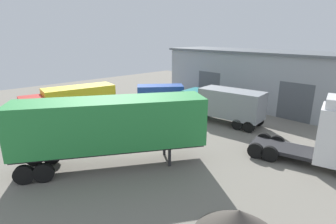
{
  "coord_description": "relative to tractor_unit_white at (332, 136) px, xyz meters",
  "views": [
    {
      "loc": [
        14.5,
        -10.84,
        7.84
      ],
      "look_at": [
        -1.03,
        3.52,
        1.6
      ],
      "focal_mm": 28.0,
      "sensor_mm": 36.0,
      "label": 1
    }
  ],
  "objects": [
    {
      "name": "ground_plane",
      "position": [
        -10.48,
        -6.2,
        -2.1
      ],
      "size": [
        60.0,
        60.0,
        0.0
      ],
      "primitive_type": "plane",
      "color": "slate"
    },
    {
      "name": "oil_drum",
      "position": [
        -17.51,
        -3.0,
        -1.66
      ],
      "size": [
        0.58,
        0.58,
        0.88
      ],
      "color": "#33519E",
      "rests_on": "ground_plane"
    },
    {
      "name": "container_trailer_green",
      "position": [
        -9.15,
        -9.56,
        0.58
      ],
      "size": [
        7.77,
        10.92,
        4.24
      ],
      "rotation": [
        0.0,
        0.0,
        1.04
      ],
      "color": "#28843D",
      "rests_on": "ground_plane"
    },
    {
      "name": "warehouse_building",
      "position": [
        -10.48,
        10.97,
        1.0
      ],
      "size": [
        23.68,
        6.85,
        6.17
      ],
      "color": "#93999E",
      "rests_on": "ground_plane"
    },
    {
      "name": "traffic_cone",
      "position": [
        -13.48,
        -2.62,
        -1.84
      ],
      "size": [
        0.4,
        0.4,
        0.55
      ],
      "color": "black",
      "rests_on": "ground_plane"
    },
    {
      "name": "box_truck_red",
      "position": [
        -19.77,
        -7.54,
        -0.29
      ],
      "size": [
        3.53,
        8.56,
        3.15
      ],
      "rotation": [
        0.0,
        0.0,
        -1.71
      ],
      "color": "red",
      "rests_on": "ground_plane"
    },
    {
      "name": "delivery_van_blue",
      "position": [
        -17.36,
        1.77,
        -0.73
      ],
      "size": [
        4.7,
        5.27,
        2.51
      ],
      "rotation": [
        0.0,
        0.0,
        0.92
      ],
      "color": "#2347A3",
      "rests_on": "ground_plane"
    },
    {
      "name": "box_truck_teal",
      "position": [
        -9.68,
        2.45,
        -0.29
      ],
      "size": [
        7.76,
        3.43,
        3.15
      ],
      "rotation": [
        0.0,
        0.0,
        -3.0
      ],
      "color": "#197075",
      "rests_on": "ground_plane"
    },
    {
      "name": "tractor_unit_white",
      "position": [
        0.0,
        0.0,
        0.0
      ],
      "size": [
        6.63,
        3.93,
        4.43
      ],
      "rotation": [
        0.0,
        0.0,
        0.24
      ],
      "color": "silver",
      "rests_on": "ground_plane"
    }
  ]
}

